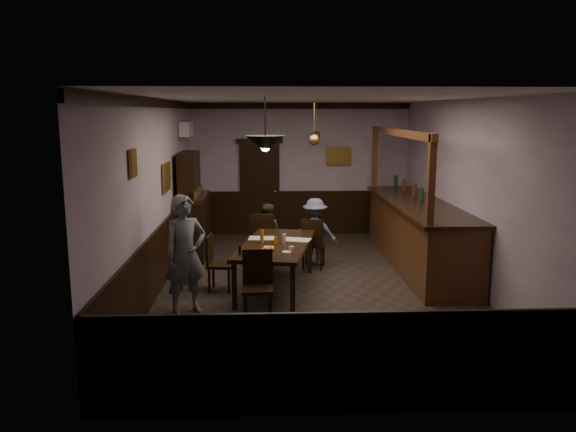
{
  "coord_description": "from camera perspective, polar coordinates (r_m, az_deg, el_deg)",
  "views": [
    {
      "loc": [
        -0.8,
        -8.79,
        2.79
      ],
      "look_at": [
        -0.42,
        0.03,
        1.15
      ],
      "focal_mm": 35.0,
      "sensor_mm": 36.0,
      "label": 1
    }
  ],
  "objects": [
    {
      "name": "pendant_iron",
      "position": [
        7.85,
        -2.32,
        7.36
      ],
      "size": [
        0.56,
        0.56,
        0.75
      ],
      "color": "black",
      "rests_on": "ground"
    },
    {
      "name": "beer_glass",
      "position": [
        8.89,
        -2.66,
        -2.09
      ],
      "size": [
        0.06,
        0.06,
        0.2
      ],
      "primitive_type": "cylinder",
      "color": "#BF721E",
      "rests_on": "dining_table"
    },
    {
      "name": "pastry_plate",
      "position": [
        8.3,
        -2.49,
        -3.66
      ],
      "size": [
        0.22,
        0.22,
        0.01
      ],
      "primitive_type": "cylinder",
      "color": "white",
      "rests_on": "dining_table"
    },
    {
      "name": "napkin",
      "position": [
        8.6,
        -1.97,
        -3.18
      ],
      "size": [
        0.18,
        0.18,
        0.0
      ],
      "primitive_type": "cube",
      "rotation": [
        0.0,
        0.0,
        -0.2
      ],
      "color": "#ECCE57",
      "rests_on": "dining_table"
    },
    {
      "name": "room",
      "position": [
        8.92,
        2.71,
        2.19
      ],
      "size": [
        5.01,
        8.01,
        3.01
      ],
      "color": "#2D2621",
      "rests_on": "ground"
    },
    {
      "name": "saucer",
      "position": [
        8.29,
        -0.11,
        -3.67
      ],
      "size": [
        0.15,
        0.15,
        0.01
      ],
      "primitive_type": "cylinder",
      "color": "white",
      "rests_on": "dining_table"
    },
    {
      "name": "chair_side",
      "position": [
        8.94,
        -7.32,
        -4.49
      ],
      "size": [
        0.43,
        0.43,
        0.89
      ],
      "rotation": [
        0.0,
        0.0,
        1.45
      ],
      "color": "black",
      "rests_on": "ground"
    },
    {
      "name": "picture_left_small",
      "position": [
        7.41,
        -15.46,
        5.19
      ],
      "size": [
        0.04,
        0.28,
        0.36
      ],
      "color": "olive",
      "rests_on": "ground"
    },
    {
      "name": "pendant_brass_mid",
      "position": [
        10.15,
        2.65,
        7.73
      ],
      "size": [
        0.2,
        0.2,
        0.81
      ],
      "color": "#BF8C3F",
      "rests_on": "ground"
    },
    {
      "name": "ac_unit",
      "position": [
        11.81,
        -10.27,
        8.7
      ],
      "size": [
        0.2,
        0.85,
        0.3
      ],
      "color": "white",
      "rests_on": "ground"
    },
    {
      "name": "soda_can",
      "position": [
        8.77,
        -1.23,
        -2.53
      ],
      "size": [
        0.07,
        0.07,
        0.12
      ],
      "primitive_type": "cylinder",
      "color": "orange",
      "rests_on": "dining_table"
    },
    {
      "name": "chair_near",
      "position": [
        7.67,
        -3.1,
        -6.7
      ],
      "size": [
        0.41,
        0.41,
        0.95
      ],
      "rotation": [
        0.0,
        0.0,
        0.0
      ],
      "color": "black",
      "rests_on": "ground"
    },
    {
      "name": "person_seated_right",
      "position": [
        10.32,
        2.75,
        -1.62
      ],
      "size": [
        0.88,
        0.61,
        1.24
      ],
      "primitive_type": "imported",
      "rotation": [
        0.0,
        0.0,
        2.95
      ],
      "color": "slate",
      "rests_on": "ground"
    },
    {
      "name": "water_glass",
      "position": [
        8.87,
        -0.39,
        -2.28
      ],
      "size": [
        0.06,
        0.06,
        0.15
      ],
      "primitive_type": "cylinder",
      "color": "silver",
      "rests_on": "dining_table"
    },
    {
      "name": "dining_table",
      "position": [
        8.88,
        -1.24,
        -3.2
      ],
      "size": [
        1.41,
        2.35,
        0.75
      ],
      "rotation": [
        0.0,
        0.0,
        -0.2
      ],
      "color": "black",
      "rests_on": "ground"
    },
    {
      "name": "chair_far_right",
      "position": [
        10.08,
        2.55,
        -2.58
      ],
      "size": [
        0.48,
        0.48,
        0.93
      ],
      "rotation": [
        0.0,
        0.0,
        2.91
      ],
      "color": "black",
      "rests_on": "ground"
    },
    {
      "name": "coffee_cup",
      "position": [
        8.3,
        0.35,
        -3.35
      ],
      "size": [
        0.09,
        0.09,
        0.07
      ],
      "primitive_type": "imported",
      "rotation": [
        0.0,
        0.0,
        -0.2
      ],
      "color": "white",
      "rests_on": "saucer"
    },
    {
      "name": "picture_left_large",
      "position": [
        9.8,
        -12.23,
        3.9
      ],
      "size": [
        0.04,
        0.62,
        0.48
      ],
      "color": "olive",
      "rests_on": "ground"
    },
    {
      "name": "sideboard",
      "position": [
        11.13,
        -9.71,
        0.15
      ],
      "size": [
        0.55,
        1.54,
        2.03
      ],
      "color": "black",
      "rests_on": "ground"
    },
    {
      "name": "newspaper_right",
      "position": [
        9.09,
        0.94,
        -2.42
      ],
      "size": [
        0.49,
        0.41,
        0.01
      ],
      "primitive_type": "cube",
      "rotation": [
        0.0,
        0.0,
        -0.3
      ],
      "color": "silver",
      "rests_on": "dining_table"
    },
    {
      "name": "newspaper_left",
      "position": [
        9.21,
        -2.7,
        -2.26
      ],
      "size": [
        0.44,
        0.32,
        0.01
      ],
      "primitive_type": "cube",
      "rotation": [
        0.0,
        0.0,
        -0.06
      ],
      "color": "silver",
      "rests_on": "dining_table"
    },
    {
      "name": "bar_counter",
      "position": [
        10.5,
        13.02,
        -1.63
      ],
      "size": [
        1.03,
        4.45,
        2.49
      ],
      "color": "#522A16",
      "rests_on": "ground"
    },
    {
      "name": "pendant_brass_far",
      "position": [
        11.94,
        2.86,
        8.14
      ],
      "size": [
        0.2,
        0.2,
        0.81
      ],
      "color": "#BF8C3F",
      "rests_on": "ground"
    },
    {
      "name": "picture_back",
      "position": [
        12.91,
        5.15,
        6.08
      ],
      "size": [
        0.55,
        0.04,
        0.42
      ],
      "color": "olive",
      "rests_on": "ground"
    },
    {
      "name": "chair_far_left",
      "position": [
        10.2,
        -2.48,
        -2.2
      ],
      "size": [
        0.52,
        0.52,
        1.0
      ],
      "rotation": [
        0.0,
        0.0,
        2.91
      ],
      "color": "black",
      "rests_on": "ground"
    },
    {
      "name": "door_back",
      "position": [
        12.86,
        -2.88,
        2.73
      ],
      "size": [
        0.9,
        0.06,
        2.1
      ],
      "primitive_type": "cube",
      "color": "black",
      "rests_on": "ground"
    },
    {
      "name": "person_standing",
      "position": [
        7.92,
        -10.37,
        -3.89
      ],
      "size": [
        0.73,
        0.66,
        1.68
      ],
      "primitive_type": "imported",
      "rotation": [
        0.0,
        0.0,
        0.55
      ],
      "color": "slate",
      "rests_on": "ground"
    },
    {
      "name": "pastry_ring_b",
      "position": [
        8.38,
        -1.83,
        -3.33
      ],
      "size": [
        0.13,
        0.13,
        0.04
      ],
      "primitive_type": "torus",
      "color": "#C68C47",
      "rests_on": "pastry_plate"
    },
    {
      "name": "pepper_mill",
      "position": [
        8.17,
        -4.9,
        -3.46
      ],
      "size": [
        0.04,
        0.04,
        0.14
      ],
      "primitive_type": "cylinder",
      "color": "black",
      "rests_on": "dining_table"
    },
    {
      "name": "pastry_ring_a",
      "position": [
        8.33,
        -2.3,
        -3.41
      ],
      "size": [
        0.13,
        0.13,
        0.04
      ],
      "primitive_type": "torus",
      "color": "#C68C47",
      "rests_on": "pastry_plate"
    },
    {
      "name": "person_seated_left",
      "position": [
        10.47,
        -2.16,
        -1.76
      ],
      "size": [
        0.66,
        0.59,
        1.13
      ],
      "primitive_type": "imported",
      "rotation": [
        0.0,
        0.0,
        2.8
      ],
      "color": "#394328",
      "rests_on": "ground"
    }
  ]
}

